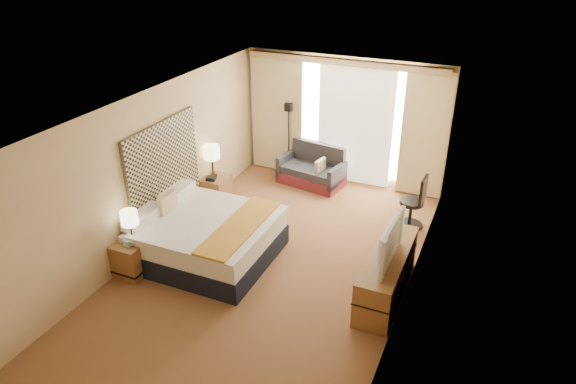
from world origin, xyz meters
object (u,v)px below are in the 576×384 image
at_px(nightstand_right, 216,190).
at_px(lamp_left, 129,219).
at_px(floor_lamp, 289,124).
at_px(media_dresser, 387,274).
at_px(bed, 207,237).
at_px(television, 384,240).
at_px(lamp_right, 212,153).
at_px(desk_chair, 415,205).
at_px(loveseat, 312,171).
at_px(nightstand_left, 133,258).

bearing_deg(nightstand_right, lamp_left, -89.10).
bearing_deg(floor_lamp, media_dresser, -47.92).
bearing_deg(media_dresser, bed, -176.06).
height_order(floor_lamp, television, floor_lamp).
relative_size(bed, lamp_right, 3.23).
height_order(media_dresser, bed, bed).
bearing_deg(floor_lamp, desk_chair, -22.17).
height_order(loveseat, floor_lamp, floor_lamp).
bearing_deg(television, nightstand_left, 104.91).
relative_size(nightstand_left, lamp_left, 1.02).
relative_size(bed, floor_lamp, 1.30).
relative_size(nightstand_right, desk_chair, 0.56).
xyz_separation_m(floor_lamp, desk_chair, (2.95, -1.20, -0.68)).
bearing_deg(desk_chair, nightstand_right, -166.75).
xyz_separation_m(nightstand_right, floor_lamp, (0.72, 1.85, 0.84)).
xyz_separation_m(lamp_left, television, (3.61, 0.87, 0.03)).
xyz_separation_m(nightstand_right, television, (3.65, -1.61, 0.73)).
bearing_deg(television, loveseat, 36.68).
relative_size(media_dresser, television, 1.71).
height_order(desk_chair, lamp_right, lamp_right).
bearing_deg(lamp_left, desk_chair, 40.69).
bearing_deg(nightstand_left, lamp_left, 29.47).
relative_size(nightstand_left, desk_chair, 0.56).
relative_size(floor_lamp, television, 1.50).
height_order(bed, desk_chair, bed).
distance_m(bed, floor_lamp, 3.58).
height_order(nightstand_left, desk_chair, desk_chair).
bearing_deg(floor_lamp, nightstand_left, -99.40).
height_order(nightstand_left, lamp_right, lamp_right).
height_order(nightstand_left, lamp_left, lamp_left).
relative_size(nightstand_right, floor_lamp, 0.35).
bearing_deg(media_dresser, lamp_left, -164.32).
bearing_deg(desk_chair, media_dresser, -86.00).
bearing_deg(lamp_right, nightstand_right, -17.74).
relative_size(nightstand_left, bed, 0.27).
xyz_separation_m(nightstand_right, loveseat, (1.38, 1.57, -0.00)).
bearing_deg(lamp_right, lamp_left, -87.75).
bearing_deg(loveseat, lamp_left, -98.61).
bearing_deg(lamp_left, bed, 47.10).
relative_size(bed, desk_chair, 2.07).
bearing_deg(bed, lamp_left, -132.90).
relative_size(floor_lamp, lamp_right, 2.49).
bearing_deg(loveseat, lamp_right, -123.14).
distance_m(nightstand_left, lamp_right, 2.63).
distance_m(lamp_left, television, 3.71).
bearing_deg(media_dresser, floor_lamp, 132.08).
distance_m(nightstand_left, loveseat, 4.30).
height_order(nightstand_left, media_dresser, media_dresser).
bearing_deg(lamp_right, loveseat, 47.09).
bearing_deg(media_dresser, loveseat, 127.46).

